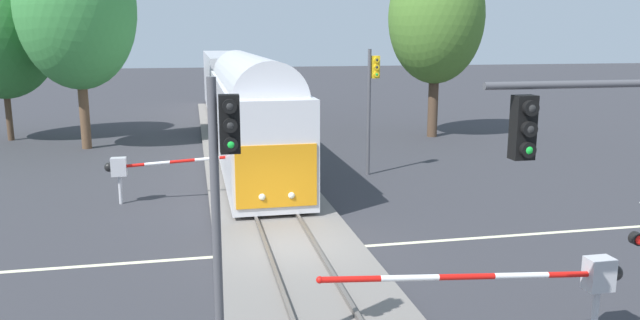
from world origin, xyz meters
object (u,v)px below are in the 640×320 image
at_px(crossing_gate_near, 564,277).
at_px(oak_behind_train, 76,8).
at_px(commuter_train, 236,93).
at_px(pine_left_background, 0,28).
at_px(oak_far_right, 436,17).
at_px(traffic_signal_median, 223,186).
at_px(crossing_gate_far, 133,167).
at_px(traffic_signal_far_side, 372,92).

xyz_separation_m(crossing_gate_near, oak_behind_train, (-13.37, 25.74, 6.39)).
distance_m(crossing_gate_near, oak_behind_train, 29.70).
distance_m(commuter_train, pine_left_background, 14.39).
bearing_deg(oak_far_right, commuter_train, 169.62).
bearing_deg(traffic_signal_median, oak_far_right, 60.87).
bearing_deg(oak_behind_train, pine_left_background, 142.17).
bearing_deg(crossing_gate_far, traffic_signal_far_side, 15.60).
distance_m(traffic_signal_far_side, oak_behind_train, 17.51).
relative_size(oak_far_right, oak_behind_train, 0.94).
relative_size(traffic_signal_far_side, oak_far_right, 0.50).
distance_m(commuter_train, traffic_signal_far_side, 13.10).
xyz_separation_m(crossing_gate_near, traffic_signal_far_side, (0.61, 15.98, 2.40)).
height_order(oak_behind_train, pine_left_background, oak_behind_train).
bearing_deg(oak_behind_train, crossing_gate_near, -62.55).
bearing_deg(traffic_signal_median, commuter_train, 85.52).
relative_size(commuter_train, crossing_gate_near, 6.16).
distance_m(crossing_gate_far, traffic_signal_far_side, 10.93).
height_order(traffic_signal_far_side, oak_behind_train, oak_behind_train).
xyz_separation_m(crossing_gate_far, pine_left_background, (-8.75, 16.53, 5.36)).
distance_m(traffic_signal_median, oak_behind_train, 27.06).
distance_m(traffic_signal_far_side, oak_far_right, 12.46).
height_order(crossing_gate_near, crossing_gate_far, crossing_gate_near).
xyz_separation_m(traffic_signal_far_side, pine_left_background, (-19.01, 13.67, 2.93)).
height_order(crossing_gate_far, pine_left_background, pine_left_background).
bearing_deg(oak_far_right, traffic_signal_median, -119.13).
bearing_deg(commuter_train, traffic_signal_median, -94.48).
relative_size(crossing_gate_far, oak_far_right, 0.46).
xyz_separation_m(crossing_gate_far, traffic_signal_median, (2.77, -13.33, 2.37)).
bearing_deg(traffic_signal_median, traffic_signal_far_side, 65.16).
relative_size(traffic_signal_median, oak_behind_train, 0.46).
xyz_separation_m(commuter_train, oak_far_right, (12.23, -2.24, 4.64)).
bearing_deg(commuter_train, crossing_gate_near, -80.48).
height_order(traffic_signal_far_side, pine_left_background, pine_left_background).
height_order(crossing_gate_far, traffic_signal_median, traffic_signal_median).
xyz_separation_m(traffic_signal_median, pine_left_background, (-11.52, 29.86, 2.99)).
bearing_deg(traffic_signal_far_side, crossing_gate_near, -92.19).
bearing_deg(traffic_signal_far_side, traffic_signal_median, -114.84).
bearing_deg(crossing_gate_far, oak_far_right, 36.15).
relative_size(commuter_train, traffic_signal_median, 7.14).
bearing_deg(crossing_gate_far, commuter_train, 71.44).
xyz_separation_m(oak_far_right, oak_behind_train, (-20.92, 0.06, 0.39)).
height_order(commuter_train, traffic_signal_median, traffic_signal_median).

